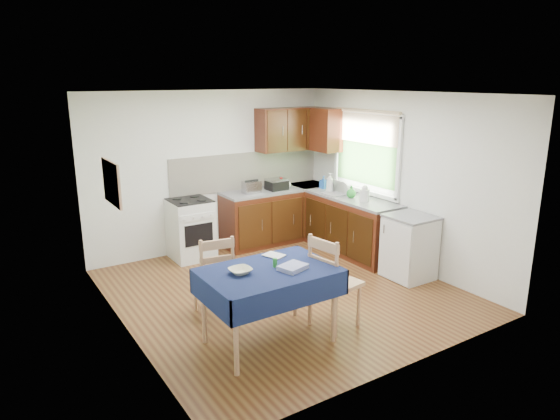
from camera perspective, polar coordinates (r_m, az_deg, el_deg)
floor at (r=6.55m, az=0.35°, el=-9.22°), size 4.20×4.20×0.00m
ceiling at (r=5.99m, az=0.39°, el=13.19°), size 4.00×4.20×0.02m
wall_back at (r=7.96m, az=-7.93°, el=4.41°), size 4.00×0.02×2.50m
wall_front at (r=4.60m, az=14.80°, el=-3.68°), size 4.00×0.02×2.50m
wall_left at (r=5.36m, az=-17.85°, el=-1.27°), size 0.02×4.20×2.50m
wall_right at (r=7.41m, az=13.47°, el=3.37°), size 0.02×4.20×2.50m
base_cabinets at (r=8.11m, az=3.56°, el=-1.24°), size 1.90×2.30×0.86m
worktop_back at (r=8.26m, az=-0.34°, el=2.32°), size 1.90×0.60×0.04m
worktop_right at (r=7.74m, az=8.31°, el=1.31°), size 0.60×1.70×0.04m
worktop_corner at (r=8.62m, az=3.32°, el=2.83°), size 0.60×0.60×0.04m
splashback at (r=8.24m, az=-3.76°, el=4.53°), size 2.70×0.02×0.60m
upper_cabinets at (r=8.37m, az=2.43°, el=9.20°), size 1.20×0.85×0.70m
stove at (r=7.68m, az=-10.15°, el=-2.14°), size 0.60×0.61×0.92m
window at (r=7.82m, az=9.80°, el=7.13°), size 0.04×1.48×1.26m
fridge at (r=7.04m, az=14.58°, el=-4.13°), size 0.58×0.60×0.89m
corkboard at (r=5.58m, az=-18.66°, el=2.95°), size 0.04×0.62×0.47m
dining_table at (r=5.09m, az=-1.28°, el=-7.91°), size 1.34×0.90×0.81m
chair_far at (r=5.75m, az=-7.50°, el=-7.25°), size 0.50×0.50×0.99m
chair_near at (r=5.48m, az=5.94°, el=-7.88°), size 0.54×0.54×1.06m
toaster at (r=7.92m, az=-3.27°, el=2.63°), size 0.28×0.17×0.21m
sandwich_press at (r=8.17m, az=-0.39°, el=2.97°), size 0.31×0.27×0.18m
sauce_bottle at (r=8.21m, az=0.14°, el=3.07°), size 0.04×0.04×0.19m
yellow_packet at (r=8.33m, az=-0.15°, el=3.15°), size 0.15×0.12×0.17m
dish_rack at (r=7.94m, az=6.69°, el=2.04°), size 0.47×0.36×0.22m
kettle at (r=7.49m, az=9.65°, el=1.79°), size 0.14×0.14×0.24m
cup at (r=8.31m, az=0.80°, el=2.88°), size 0.17×0.17×0.10m
soap_bottle_a at (r=7.98m, az=5.72°, el=3.10°), size 0.15×0.15×0.31m
soap_bottle_b at (r=8.28m, az=4.97°, el=3.18°), size 0.12×0.12×0.21m
soap_bottle_c at (r=7.69m, az=8.15°, el=2.09°), size 0.16×0.16×0.19m
plate_bowl at (r=4.96m, az=-4.56°, el=-6.95°), size 0.23×0.23×0.05m
book at (r=5.35m, az=-1.20°, el=-5.45°), size 0.23×0.26×0.02m
spice_jar at (r=5.10m, az=-0.57°, el=-6.04°), size 0.04×0.04×0.09m
tea_towel at (r=5.04m, az=1.47°, el=-6.56°), size 0.32×0.28×0.05m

